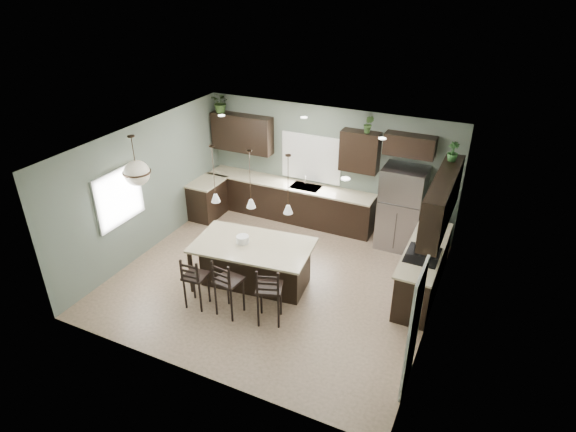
{
  "coord_description": "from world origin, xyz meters",
  "views": [
    {
      "loc": [
        3.6,
        -7.02,
        5.62
      ],
      "look_at": [
        0.1,
        0.4,
        1.25
      ],
      "focal_mm": 30.0,
      "sensor_mm": 36.0,
      "label": 1
    }
  ],
  "objects_px": {
    "refrigerator": "(401,208)",
    "bar_stool_center": "(229,286)",
    "plant_back_left": "(221,103)",
    "bar_stool_left": "(196,281)",
    "bar_stool_right": "(269,294)",
    "serving_dish": "(243,239)",
    "kitchen_island": "(254,265)"
  },
  "relations": [
    {
      "from": "serving_dish",
      "to": "refrigerator",
      "type": "bearing_deg",
      "value": 48.73
    },
    {
      "from": "refrigerator",
      "to": "bar_stool_left",
      "type": "relative_size",
      "value": 1.75
    },
    {
      "from": "refrigerator",
      "to": "bar_stool_right",
      "type": "xyz_separation_m",
      "value": [
        -1.4,
        -3.47,
        -0.35
      ]
    },
    {
      "from": "bar_stool_right",
      "to": "plant_back_left",
      "type": "xyz_separation_m",
      "value": [
        -3.16,
        3.71,
        2.06
      ]
    },
    {
      "from": "refrigerator",
      "to": "plant_back_left",
      "type": "xyz_separation_m",
      "value": [
        -4.56,
        0.24,
        1.72
      ]
    },
    {
      "from": "refrigerator",
      "to": "bar_stool_right",
      "type": "height_order",
      "value": "refrigerator"
    },
    {
      "from": "plant_back_left",
      "to": "bar_stool_right",
      "type": "bearing_deg",
      "value": -49.58
    },
    {
      "from": "bar_stool_center",
      "to": "kitchen_island",
      "type": "bearing_deg",
      "value": 97.65
    },
    {
      "from": "bar_stool_center",
      "to": "plant_back_left",
      "type": "bearing_deg",
      "value": 128.63
    },
    {
      "from": "refrigerator",
      "to": "plant_back_left",
      "type": "relative_size",
      "value": 3.84
    },
    {
      "from": "bar_stool_center",
      "to": "plant_back_left",
      "type": "xyz_separation_m",
      "value": [
        -2.42,
        3.82,
        2.06
      ]
    },
    {
      "from": "kitchen_island",
      "to": "bar_stool_left",
      "type": "bearing_deg",
      "value": -129.17
    },
    {
      "from": "kitchen_island",
      "to": "bar_stool_right",
      "type": "distance_m",
      "value": 1.12
    },
    {
      "from": "serving_dish",
      "to": "bar_stool_left",
      "type": "relative_size",
      "value": 0.23
    },
    {
      "from": "bar_stool_left",
      "to": "bar_stool_right",
      "type": "height_order",
      "value": "bar_stool_right"
    },
    {
      "from": "serving_dish",
      "to": "bar_stool_center",
      "type": "relative_size",
      "value": 0.21
    },
    {
      "from": "bar_stool_center",
      "to": "bar_stool_right",
      "type": "distance_m",
      "value": 0.75
    },
    {
      "from": "refrigerator",
      "to": "bar_stool_center",
      "type": "bearing_deg",
      "value": -120.82
    },
    {
      "from": "bar_stool_center",
      "to": "plant_back_left",
      "type": "height_order",
      "value": "plant_back_left"
    },
    {
      "from": "refrigerator",
      "to": "plant_back_left",
      "type": "bearing_deg",
      "value": 177.03
    },
    {
      "from": "bar_stool_left",
      "to": "plant_back_left",
      "type": "bearing_deg",
      "value": 109.24
    },
    {
      "from": "kitchen_island",
      "to": "serving_dish",
      "type": "xyz_separation_m",
      "value": [
        -0.2,
        -0.02,
        0.53
      ]
    },
    {
      "from": "serving_dish",
      "to": "bar_stool_right",
      "type": "xyz_separation_m",
      "value": [
        0.96,
        -0.78,
        -0.42
      ]
    },
    {
      "from": "bar_stool_left",
      "to": "bar_stool_right",
      "type": "distance_m",
      "value": 1.41
    },
    {
      "from": "kitchen_island",
      "to": "bar_stool_right",
      "type": "xyz_separation_m",
      "value": [
        0.76,
        -0.81,
        0.12
      ]
    },
    {
      "from": "refrigerator",
      "to": "bar_stool_center",
      "type": "relative_size",
      "value": 1.6
    },
    {
      "from": "kitchen_island",
      "to": "serving_dish",
      "type": "relative_size",
      "value": 9.23
    },
    {
      "from": "refrigerator",
      "to": "plant_back_left",
      "type": "height_order",
      "value": "plant_back_left"
    },
    {
      "from": "refrigerator",
      "to": "bar_stool_center",
      "type": "height_order",
      "value": "refrigerator"
    },
    {
      "from": "bar_stool_left",
      "to": "plant_back_left",
      "type": "height_order",
      "value": "plant_back_left"
    },
    {
      "from": "serving_dish",
      "to": "plant_back_left",
      "type": "bearing_deg",
      "value": 126.94
    },
    {
      "from": "serving_dish",
      "to": "bar_stool_left",
      "type": "xyz_separation_m",
      "value": [
        -0.43,
        -0.96,
        -0.47
      ]
    }
  ]
}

